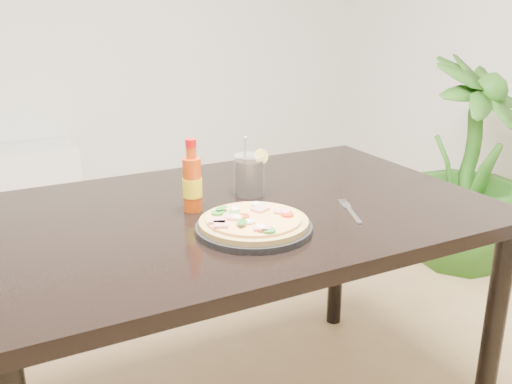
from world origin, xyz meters
name	(u,v)px	position (x,y,z in m)	size (l,w,h in m)	color
dining_table	(236,235)	(-0.02, -0.01, 0.67)	(1.40, 0.90, 0.75)	black
plate	(254,228)	(-0.06, -0.19, 0.76)	(0.29, 0.29, 0.02)	black
pizza	(253,221)	(-0.06, -0.19, 0.78)	(0.27, 0.27, 0.03)	tan
hot_sauce_bottle	(192,183)	(-0.14, 0.02, 0.83)	(0.06, 0.06, 0.20)	#C4400B
cola_cup	(249,176)	(0.06, 0.08, 0.81)	(0.10, 0.09, 0.18)	black
fork	(349,210)	(0.24, -0.18, 0.75)	(0.08, 0.18, 0.00)	silver
houseplant	(470,165)	(1.54, 0.56, 0.52)	(0.59, 0.59, 1.05)	#2A651B
plant_pot	(461,242)	(1.54, 0.56, 0.11)	(0.28, 0.28, 0.22)	brown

